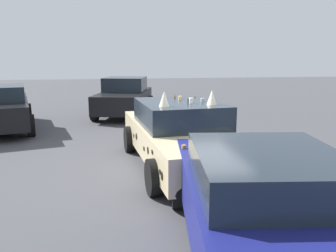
# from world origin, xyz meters

# --- Properties ---
(ground_plane) EXTENTS (60.00, 60.00, 0.00)m
(ground_plane) POSITION_xyz_m (0.00, 0.00, 0.00)
(ground_plane) COLOR #47474C
(art_car_decorated) EXTENTS (4.73, 2.41, 1.69)m
(art_car_decorated) POSITION_xyz_m (0.03, 0.00, 0.71)
(art_car_decorated) COLOR beige
(art_car_decorated) RESTS_ON ground
(parked_sedan_behind_right) EXTENTS (4.36, 2.65, 1.53)m
(parked_sedan_behind_right) POSITION_xyz_m (6.76, 0.97, 0.75)
(parked_sedan_behind_right) COLOR black
(parked_sedan_behind_right) RESTS_ON ground
(parked_sedan_far_left) EXTENTS (4.55, 2.40, 1.33)m
(parked_sedan_far_left) POSITION_xyz_m (-3.52, -0.24, 0.68)
(parked_sedan_far_left) COLOR navy
(parked_sedan_far_left) RESTS_ON ground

